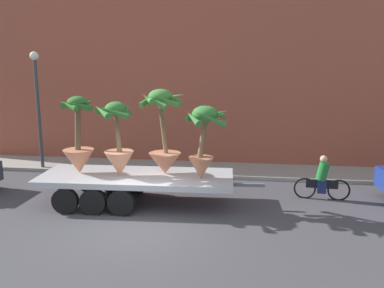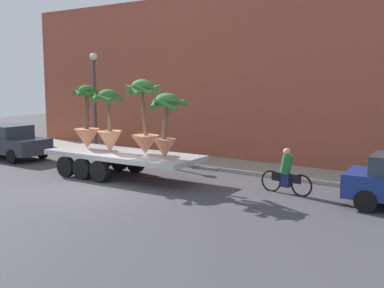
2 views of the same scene
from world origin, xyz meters
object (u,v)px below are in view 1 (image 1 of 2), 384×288
potted_palm_front (78,144)px  street_lamp (37,95)px  potted_palm_middle (118,145)px  cyclist (322,180)px  potted_palm_rear (163,135)px  potted_palm_extra (204,139)px  flatbed_trailer (128,181)px

potted_palm_front → street_lamp: size_ratio=0.52×
potted_palm_middle → cyclist: size_ratio=1.29×
potted_palm_rear → potted_palm_front: 2.76m
potted_palm_extra → street_lamp: (-7.32, 3.60, 0.99)m
potted_palm_rear → street_lamp: size_ratio=0.57×
flatbed_trailer → potted_palm_rear: size_ratio=2.64×
potted_palm_rear → flatbed_trailer: bearing=-166.2°
flatbed_trailer → cyclist: cyclist is taller
potted_palm_extra → cyclist: potted_palm_extra is taller
cyclist → flatbed_trailer: bearing=-168.3°
potted_palm_front → potted_palm_extra: potted_palm_front is taller
flatbed_trailer → street_lamp: street_lamp is taller
potted_palm_rear → potted_palm_middle: potted_palm_rear is taller
flatbed_trailer → street_lamp: 6.47m
cyclist → street_lamp: 11.66m
potted_palm_extra → potted_palm_rear: bearing=163.7°
potted_palm_rear → cyclist: potted_palm_rear is taller
potted_palm_rear → potted_palm_middle: (-1.36, -0.45, -0.26)m
potted_palm_front → street_lamp: 4.95m
potted_palm_extra → street_lamp: 8.22m
potted_palm_middle → potted_palm_extra: (2.70, 0.06, 0.25)m
potted_palm_front → potted_palm_rear: bearing=6.3°
potted_palm_middle → potted_palm_front: (-1.37, 0.15, -0.02)m
cyclist → potted_palm_front: bearing=-170.4°
potted_palm_front → cyclist: bearing=9.6°
potted_palm_front → cyclist: size_ratio=1.36×
flatbed_trailer → potted_palm_middle: bearing=-144.4°
potted_palm_extra → potted_palm_front: bearing=178.7°
potted_palm_middle → potted_palm_extra: bearing=1.2°
cyclist → street_lamp: size_ratio=0.38×
flatbed_trailer → potted_palm_middle: potted_palm_middle is taller
potted_palm_rear → cyclist: size_ratio=1.49×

